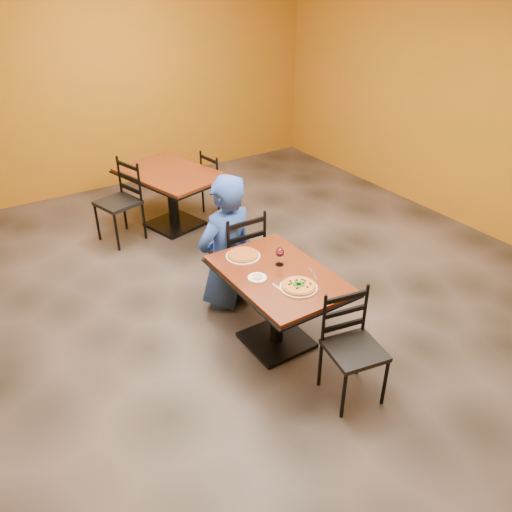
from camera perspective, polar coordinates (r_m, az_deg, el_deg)
floor at (r=5.08m, az=-0.94°, el=-6.57°), size 7.00×8.00×0.01m
wall_back at (r=7.91m, az=-17.43°, el=17.70°), size 7.00×0.01×3.00m
wall_right at (r=6.79m, az=25.70°, el=14.25°), size 0.01×8.00×3.00m
table_main at (r=4.42m, az=2.46°, el=-4.05°), size 0.83×1.23×0.75m
table_second at (r=6.62m, az=-9.49°, el=7.80°), size 1.23×1.54×0.75m
chair_main_near at (r=4.03m, az=11.04°, el=-10.43°), size 0.48×0.48×0.90m
chair_main_far at (r=5.12m, az=-2.17°, el=0.36°), size 0.45×0.45×0.99m
chair_second_left at (r=6.42m, az=-15.27°, el=5.77°), size 0.55×0.55×0.99m
chair_second_right at (r=6.95m, az=-3.99°, el=8.20°), size 0.45×0.45×0.89m
diner at (r=4.92m, az=-3.43°, el=1.60°), size 0.73×0.55×1.38m
plate_main at (r=4.13m, az=4.81°, el=-3.53°), size 0.31×0.31×0.01m
pizza_main at (r=4.12m, az=4.82°, el=-3.35°), size 0.28×0.28×0.02m
plate_far at (r=4.54m, az=-1.47°, el=-0.00°), size 0.31×0.31×0.01m
pizza_far at (r=4.53m, az=-1.47°, el=0.17°), size 0.28×0.28×0.02m
side_plate at (r=4.23m, az=0.15°, el=-2.47°), size 0.16×0.16×0.01m
dip at (r=4.23m, az=0.15°, el=-2.36°), size 0.09×0.09×0.01m
wine_glass at (r=4.38m, az=2.69°, el=0.03°), size 0.08×0.08×0.18m
fork at (r=4.11m, az=2.65°, el=-3.70°), size 0.02×0.19×0.00m
knife at (r=4.33m, az=6.52°, el=-1.93°), size 0.08×0.20×0.00m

